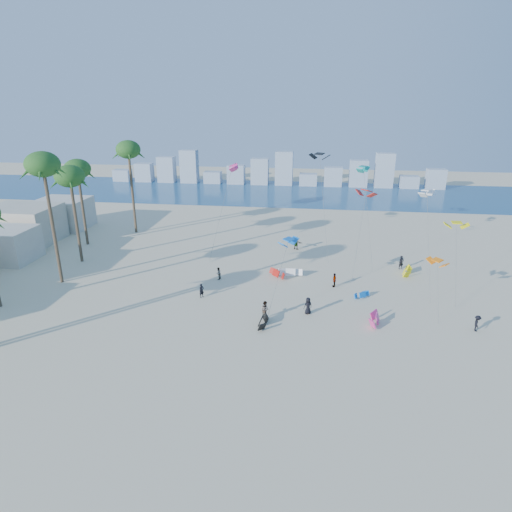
# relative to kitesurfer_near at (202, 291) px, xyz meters

# --- Properties ---
(ground) EXTENTS (220.00, 220.00, 0.00)m
(ground) POSITION_rel_kitesurfer_near_xyz_m (2.87, -14.06, -0.80)
(ground) COLOR beige
(ground) RESTS_ON ground
(ocean) EXTENTS (220.00, 220.00, 0.00)m
(ocean) POSITION_rel_kitesurfer_near_xyz_m (2.87, 57.94, -0.80)
(ocean) COLOR navy
(ocean) RESTS_ON ground
(kitesurfer_near) EXTENTS (0.68, 0.69, 1.60)m
(kitesurfer_near) POSITION_rel_kitesurfer_near_xyz_m (0.00, 0.00, 0.00)
(kitesurfer_near) COLOR black
(kitesurfer_near) RESTS_ON ground
(kitesurfer_mid) EXTENTS (1.18, 1.12, 1.91)m
(kitesurfer_mid) POSITION_rel_kitesurfer_near_xyz_m (7.55, -3.98, 0.15)
(kitesurfer_mid) COLOR gray
(kitesurfer_mid) RESTS_ON ground
(kitesurfers_far) EXTENTS (27.90, 22.89, 1.90)m
(kitesurfers_far) POSITION_rel_kitesurfer_near_xyz_m (14.15, 7.12, 0.08)
(kitesurfers_far) COLOR black
(kitesurfers_far) RESTS_ON ground
(grounded_kites) EXTENTS (18.38, 18.55, 0.97)m
(grounded_kites) POSITION_rel_kitesurfer_near_xyz_m (14.28, 3.34, -0.35)
(grounded_kites) COLOR black
(grounded_kites) RESTS_ON ground
(flying_kites) EXTENTS (31.35, 23.76, 14.38)m
(flying_kites) POSITION_rel_kitesurfer_near_xyz_m (15.94, 10.25, 9.71)
(flying_kites) COLOR blue
(flying_kites) RESTS_ON ground
(palm_row) EXTENTS (9.66, 44.80, 15.56)m
(palm_row) POSITION_rel_kitesurfer_near_xyz_m (-19.18, 2.09, 11.22)
(palm_row) COLOR brown
(palm_row) RESTS_ON ground
(distant_skyline) EXTENTS (85.00, 3.00, 8.40)m
(distant_skyline) POSITION_rel_kitesurfer_near_xyz_m (1.68, 67.94, 2.29)
(distant_skyline) COLOR #9EADBF
(distant_skyline) RESTS_ON ground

